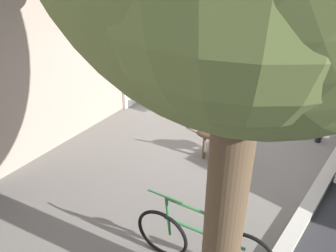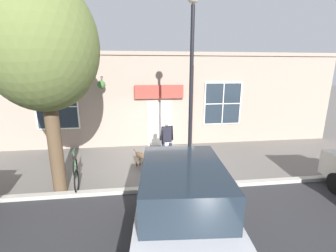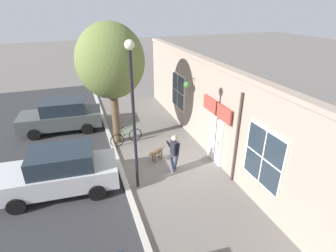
{
  "view_description": "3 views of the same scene",
  "coord_description": "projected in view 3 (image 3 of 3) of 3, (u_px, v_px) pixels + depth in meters",
  "views": [
    {
      "loc": [
        2.72,
        -5.27,
        3.86
      ],
      "look_at": [
        -0.01,
        -1.56,
        1.02
      ],
      "focal_mm": 40.0,
      "sensor_mm": 36.0,
      "label": 1
    },
    {
      "loc": [
        8.03,
        -0.51,
        3.5
      ],
      "look_at": [
        -0.13,
        0.52,
        1.45
      ],
      "focal_mm": 24.0,
      "sensor_mm": 36.0,
      "label": 2
    },
    {
      "loc": [
        3.27,
        9.19,
        6.57
      ],
      "look_at": [
        -0.35,
        -0.81,
        1.51
      ],
      "focal_mm": 28.0,
      "sensor_mm": 36.0,
      "label": 3
    }
  ],
  "objects": [
    {
      "name": "street_tree_by_curb",
      "position": [
        110.0,
        64.0,
        11.93
      ],
      "size": [
        3.13,
        2.82,
        5.86
      ],
      "color": "brown",
      "rests_on": "ground_plane"
    },
    {
      "name": "ground_plane",
      "position": [
        167.0,
        165.0,
        11.63
      ],
      "size": [
        90.0,
        90.0,
        0.0
      ],
      "primitive_type": "plane",
      "color": "#66605B"
    },
    {
      "name": "fire_hydrant",
      "position": [
        114.0,
        114.0,
        15.86
      ],
      "size": [
        0.34,
        0.2,
        0.77
      ],
      "color": "gold",
      "rests_on": "ground_plane"
    },
    {
      "name": "dog_on_leash",
      "position": [
        156.0,
        152.0,
        11.76
      ],
      "size": [
        1.0,
        0.61,
        0.67
      ],
      "color": "brown",
      "rests_on": "ground_plane"
    },
    {
      "name": "street_lamp",
      "position": [
        133.0,
        101.0,
        8.79
      ],
      "size": [
        0.32,
        0.32,
        5.54
      ],
      "color": "black",
      "rests_on": "ground_plane"
    },
    {
      "name": "pedestrian_walking",
      "position": [
        174.0,
        150.0,
        10.85
      ],
      "size": [
        0.59,
        0.55,
        1.7
      ],
      "color": "#282D47",
      "rests_on": "ground_plane"
    },
    {
      "name": "parked_car_nearest_curb",
      "position": [
        62.0,
        115.0,
        14.48
      ],
      "size": [
        4.42,
        2.19,
        1.75
      ],
      "color": "#474C4C",
      "rests_on": "ground_plane"
    },
    {
      "name": "parked_car_mid_block",
      "position": [
        59.0,
        171.0,
        9.71
      ],
      "size": [
        4.42,
        2.19,
        1.75
      ],
      "color": "#B7B7BC",
      "rests_on": "ground_plane"
    },
    {
      "name": "curb_and_road",
      "position": [
        20.0,
        195.0,
        9.83
      ],
      "size": [
        10.1,
        28.0,
        0.12
      ],
      "color": "#B2ADA3",
      "rests_on": "ground_plane"
    },
    {
      "name": "leaning_bicycle",
      "position": [
        126.0,
        137.0,
        13.27
      ],
      "size": [
        1.7,
        0.42,
        1.0
      ],
      "color": "black",
      "rests_on": "ground_plane"
    },
    {
      "name": "storefront_facade",
      "position": [
        217.0,
        113.0,
        11.43
      ],
      "size": [
        0.95,
        18.0,
        4.29
      ],
      "color": "gray",
      "rests_on": "ground_plane"
    }
  ]
}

